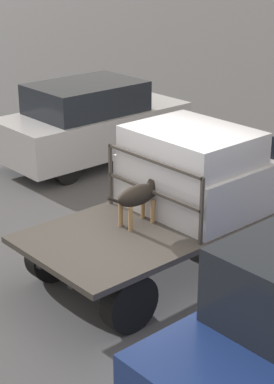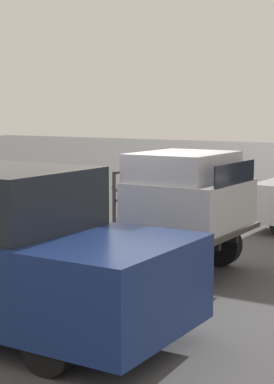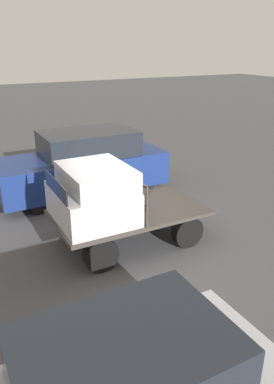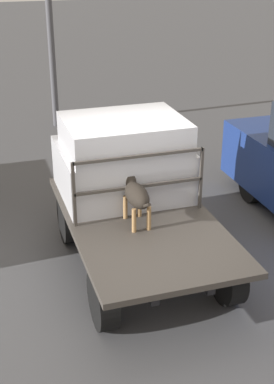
{
  "view_description": "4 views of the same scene",
  "coord_description": "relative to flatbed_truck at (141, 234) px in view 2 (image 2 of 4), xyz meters",
  "views": [
    {
      "loc": [
        -5.42,
        -5.87,
        4.48
      ],
      "look_at": [
        -0.15,
        0.1,
        1.28
      ],
      "focal_mm": 60.0,
      "sensor_mm": 36.0,
      "label": 1
    },
    {
      "loc": [
        5.51,
        -9.13,
        2.69
      ],
      "look_at": [
        -0.15,
        0.1,
        1.28
      ],
      "focal_mm": 60.0,
      "sensor_mm": 36.0,
      "label": 2
    },
    {
      "loc": [
        3.55,
        7.07,
        4.41
      ],
      "look_at": [
        -0.15,
        0.1,
        1.28
      ],
      "focal_mm": 35.0,
      "sensor_mm": 36.0,
      "label": 3
    },
    {
      "loc": [
        -6.21,
        2.02,
        4.24
      ],
      "look_at": [
        -0.15,
        0.1,
        1.28
      ],
      "focal_mm": 50.0,
      "sensor_mm": 36.0,
      "label": 4
    }
  ],
  "objects": [
    {
      "name": "truck_cab",
      "position": [
        0.87,
        0.0,
        0.79
      ],
      "size": [
        1.58,
        1.84,
        1.19
      ],
      "color": "#B7B7BC",
      "rests_on": "flatbed_truck"
    },
    {
      "name": "dog",
      "position": [
        -0.09,
        0.1,
        0.65
      ],
      "size": [
        1.01,
        0.28,
        0.67
      ],
      "rotation": [
        0.0,
        0.0,
        -0.24
      ],
      "color": "#9E7547",
      "rests_on": "flatbed_truck"
    },
    {
      "name": "flatbed_truck",
      "position": [
        0.0,
        0.0,
        0.0
      ],
      "size": [
        3.49,
        1.96,
        0.8
      ],
      "color": "black",
      "rests_on": "ground"
    },
    {
      "name": "truck_headboard",
      "position": [
        0.05,
        0.0,
        0.83
      ],
      "size": [
        0.04,
        1.84,
        0.91
      ],
      "color": "#3D3833",
      "rests_on": "flatbed_truck"
    },
    {
      "name": "ground_plane",
      "position": [
        0.0,
        0.0,
        -0.58
      ],
      "size": [
        80.0,
        80.0,
        0.0
      ],
      "primitive_type": "plane",
      "color": "#474749"
    }
  ]
}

